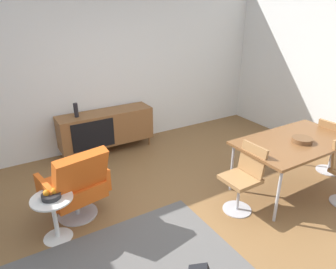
{
  "coord_description": "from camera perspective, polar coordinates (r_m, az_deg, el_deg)",
  "views": [
    {
      "loc": [
        -1.74,
        -2.45,
        2.41
      ],
      "look_at": [
        -0.02,
        0.4,
        0.98
      ],
      "focal_mm": 32.81,
      "sensor_mm": 36.0,
      "label": 1
    }
  ],
  "objects": [
    {
      "name": "ground_plane",
      "position": [
        3.85,
        3.46,
        -15.53
      ],
      "size": [
        8.32,
        8.32,
        0.0
      ],
      "primitive_type": "plane",
      "color": "brown"
    },
    {
      "name": "wall_back",
      "position": [
        5.44,
        -12.16,
        12.03
      ],
      "size": [
        6.8,
        0.12,
        2.8
      ],
      "primitive_type": "cube",
      "color": "silver",
      "rests_on": "ground_plane"
    },
    {
      "name": "sideboard",
      "position": [
        5.39,
        -11.43,
        1.31
      ],
      "size": [
        1.6,
        0.45,
        0.72
      ],
      "color": "brown",
      "rests_on": "ground_plane"
    },
    {
      "name": "vase_cobalt",
      "position": [
        5.13,
        -16.73,
        4.35
      ],
      "size": [
        0.07,
        0.07,
        0.23
      ],
      "color": "black",
      "rests_on": "sideboard"
    },
    {
      "name": "dining_table",
      "position": [
        4.4,
        22.55,
        -1.53
      ],
      "size": [
        1.6,
        0.9,
        0.74
      ],
      "color": "brown",
      "rests_on": "ground_plane"
    },
    {
      "name": "wooden_bowl_on_table",
      "position": [
        4.35,
        23.64,
        -0.94
      ],
      "size": [
        0.26,
        0.26,
        0.06
      ],
      "primitive_type": "cylinder",
      "color": "brown",
      "rests_on": "dining_table"
    },
    {
      "name": "dining_chair_far_end",
      "position": [
        5.19,
        28.18,
        -1.63
      ],
      "size": [
        0.45,
        0.42,
        0.86
      ],
      "color": "#9E7042",
      "rests_on": "ground_plane"
    },
    {
      "name": "dining_chair_near_window",
      "position": [
        3.88,
        13.93,
        -7.53
      ],
      "size": [
        0.43,
        0.41,
        0.86
      ],
      "color": "#9E7042",
      "rests_on": "ground_plane"
    },
    {
      "name": "lounge_chair_red",
      "position": [
        3.77,
        -16.72,
        -8.83
      ],
      "size": [
        0.8,
        0.75,
        0.95
      ],
      "color": "#D85919",
      "rests_on": "ground_plane"
    },
    {
      "name": "side_table_round",
      "position": [
        3.63,
        -20.39,
        -13.58
      ],
      "size": [
        0.44,
        0.44,
        0.52
      ],
      "color": "white",
      "rests_on": "ground_plane"
    },
    {
      "name": "fruit_bowl",
      "position": [
        3.5,
        -20.93,
        -10.46
      ],
      "size": [
        0.2,
        0.2,
        0.11
      ],
      "color": "#262628",
      "rests_on": "side_table_round"
    }
  ]
}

